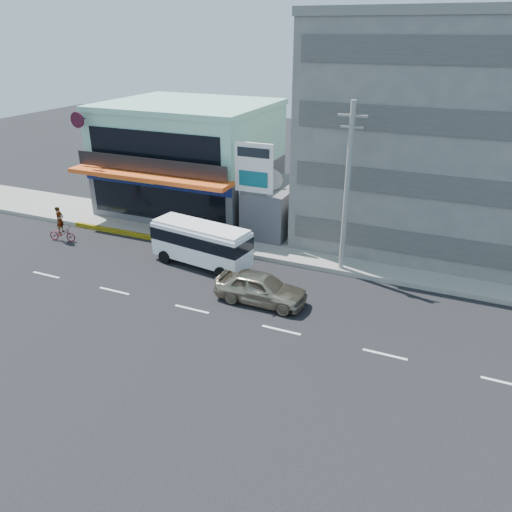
{
  "coord_description": "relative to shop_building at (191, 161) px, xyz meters",
  "views": [
    {
      "loc": [
        12.1,
        -19.36,
        13.34
      ],
      "look_at": [
        2.32,
        3.07,
        2.2
      ],
      "focal_mm": 35.0,
      "sensor_mm": 36.0,
      "label": 1
    }
  ],
  "objects": [
    {
      "name": "satellite_dish",
      "position": [
        8.0,
        -2.95,
        -0.42
      ],
      "size": [
        1.5,
        1.5,
        0.15
      ],
      "primitive_type": "cylinder",
      "color": "slate",
      "rests_on": "gap_structure"
    },
    {
      "name": "sedan",
      "position": [
        11.0,
        -11.79,
        -3.15
      ],
      "size": [
        4.97,
        2.03,
        1.69
      ],
      "primitive_type": "imported",
      "rotation": [
        0.0,
        0.0,
        1.56
      ],
      "color": "tan",
      "rests_on": "ground"
    },
    {
      "name": "sidewalk",
      "position": [
        13.0,
        -4.45,
        -3.85
      ],
      "size": [
        70.0,
        5.0,
        0.3
      ],
      "primitive_type": "cube",
      "color": "gray",
      "rests_on": "ground"
    },
    {
      "name": "billboard",
      "position": [
        7.5,
        -4.75,
        0.93
      ],
      "size": [
        2.6,
        0.18,
        6.9
      ],
      "color": "gray",
      "rests_on": "ground"
    },
    {
      "name": "gap_structure",
      "position": [
        8.0,
        -1.95,
        -2.25
      ],
      "size": [
        3.0,
        6.0,
        3.5
      ],
      "primitive_type": "cube",
      "color": "#454449",
      "rests_on": "ground"
    },
    {
      "name": "utility_pole_near",
      "position": [
        14.0,
        -6.55,
        1.15
      ],
      "size": [
        1.6,
        0.3,
        10.0
      ],
      "color": "#999993",
      "rests_on": "ground"
    },
    {
      "name": "minibus",
      "position": [
        5.86,
        -9.01,
        -2.41
      ],
      "size": [
        6.58,
        2.96,
        2.66
      ],
      "color": "white",
      "rests_on": "ground"
    },
    {
      "name": "motorcycle_rider",
      "position": [
        -4.88,
        -9.43,
        -3.19
      ],
      "size": [
        2.01,
        1.01,
        2.46
      ],
      "color": "#520B18",
      "rests_on": "ground"
    },
    {
      "name": "ground",
      "position": [
        8.0,
        -13.95,
        -4.0
      ],
      "size": [
        120.0,
        120.0,
        0.0
      ],
      "primitive_type": "plane",
      "color": "black",
      "rests_on": "ground"
    },
    {
      "name": "shop_building",
      "position": [
        0.0,
        0.0,
        0.0
      ],
      "size": [
        12.4,
        11.7,
        8.0
      ],
      "color": "#454449",
      "rests_on": "ground"
    },
    {
      "name": "concrete_building",
      "position": [
        18.0,
        1.05,
        3.0
      ],
      "size": [
        16.0,
        12.0,
        14.0
      ],
      "primitive_type": "cube",
      "color": "gray",
      "rests_on": "ground"
    }
  ]
}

